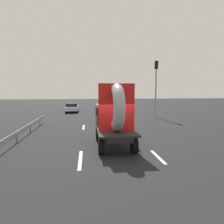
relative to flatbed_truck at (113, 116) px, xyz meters
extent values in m
plane|color=black|center=(-0.10, -0.82, -1.70)|extent=(120.00, 120.00, 0.00)
cylinder|color=black|center=(-0.85, 1.09, -1.26)|extent=(0.28, 0.87, 0.87)
cylinder|color=black|center=(0.85, 1.09, -1.26)|extent=(0.28, 0.87, 0.87)
cylinder|color=black|center=(-0.85, -1.79, -1.26)|extent=(0.28, 0.87, 0.87)
cylinder|color=black|center=(0.85, -1.79, -1.26)|extent=(0.28, 0.87, 0.87)
cube|color=black|center=(0.00, -0.34, -0.83)|extent=(1.30, 4.62, 0.25)
cube|color=#4C5156|center=(0.00, 1.09, -0.03)|extent=(2.00, 1.76, 1.35)
cube|color=black|center=(0.00, 1.04, 0.27)|extent=(2.02, 1.67, 0.44)
cube|color=black|center=(0.00, -1.22, -0.66)|extent=(2.00, 2.87, 0.10)
cube|color=black|center=(0.00, 0.16, -0.06)|extent=(1.80, 0.08, 1.10)
torus|color=#9E9EA3|center=(0.00, -1.37, 0.64)|extent=(0.59, 2.50, 2.50)
cube|color=red|center=(0.00, -1.37, 0.64)|extent=(1.90, 0.03, 2.50)
cylinder|color=black|center=(-4.49, 19.41, -1.39)|extent=(0.21, 0.61, 0.61)
cylinder|color=black|center=(-3.01, 19.41, -1.39)|extent=(0.21, 0.61, 0.61)
cylinder|color=black|center=(-4.49, 16.85, -1.39)|extent=(0.21, 0.61, 0.61)
cylinder|color=black|center=(-3.01, 16.85, -1.39)|extent=(0.21, 0.61, 0.61)
cube|color=silver|center=(-3.75, 18.13, -1.13)|extent=(1.71, 4.00, 0.52)
cube|color=black|center=(-3.75, 18.04, -0.63)|extent=(1.54, 2.24, 0.48)
cylinder|color=gray|center=(6.29, 10.92, 1.09)|extent=(0.16, 0.16, 5.57)
cube|color=black|center=(6.29, 10.92, 4.33)|extent=(0.30, 0.36, 0.90)
sphere|color=#19D833|center=(6.46, 10.92, 4.61)|extent=(0.20, 0.20, 0.20)
cube|color=gray|center=(-5.86, 2.55, -1.15)|extent=(0.06, 12.40, 0.32)
cylinder|color=slate|center=(-5.86, 1.00, -1.42)|extent=(0.10, 0.10, 0.55)
cylinder|color=slate|center=(-5.86, 4.10, -1.42)|extent=(0.10, 0.10, 0.55)
cylinder|color=slate|center=(-5.86, 7.20, -1.42)|extent=(0.10, 0.10, 0.55)
cube|color=beige|center=(-1.87, -2.48, -1.69)|extent=(0.16, 2.66, 0.01)
cube|color=beige|center=(-1.87, 5.78, -1.69)|extent=(0.16, 2.06, 0.01)
cube|color=beige|center=(1.87, -2.55, -1.69)|extent=(0.16, 2.01, 0.01)
cube|color=beige|center=(1.87, 6.12, -1.69)|extent=(0.16, 2.58, 0.01)
camera|label=1|loc=(-1.50, -11.86, 1.58)|focal=32.78mm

